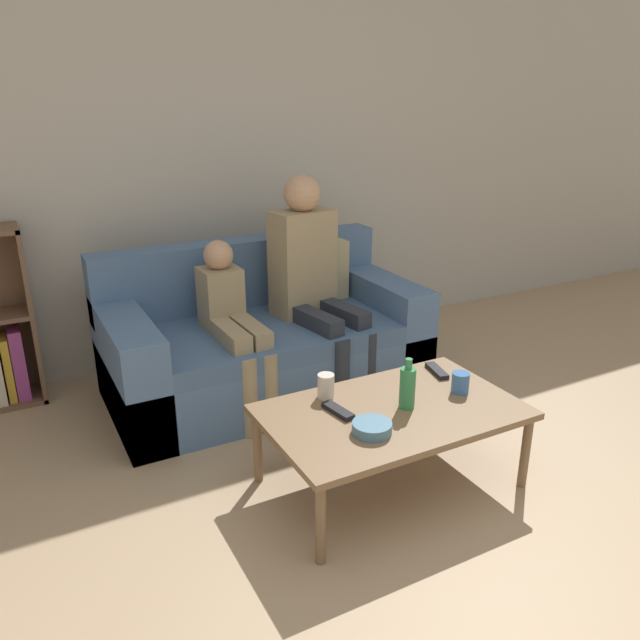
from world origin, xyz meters
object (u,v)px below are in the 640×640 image
object	(u,v)px
person_child	(232,320)
bottle	(407,387)
couch	(264,343)
tv_remote_1	(437,371)
person_adult	(311,271)
coffee_table	(392,416)
cup_far	(460,383)
snack_bowl	(372,428)
cup_near	(326,386)
tv_remote_0	(338,411)

from	to	relation	value
person_child	bottle	world-z (taller)	person_child
couch	tv_remote_1	distance (m)	1.07
person_adult	coffee_table	bearing A→B (deg)	-108.09
couch	tv_remote_1	world-z (taller)	couch
couch	bottle	xyz separation A→B (m)	(0.17, -1.16, 0.19)
person_child	tv_remote_1	bearing A→B (deg)	-49.02
person_adult	cup_far	size ratio (longest dim) A/B	13.05
tv_remote_1	snack_bowl	world-z (taller)	snack_bowl
couch	person_adult	size ratio (longest dim) A/B	1.43
tv_remote_1	bottle	size ratio (longest dim) A/B	0.78
couch	snack_bowl	xyz separation A→B (m)	(-0.08, -1.27, 0.11)
couch	snack_bowl	distance (m)	1.28
cup_near	tv_remote_1	bearing A→B (deg)	-3.00
bottle	tv_remote_1	bearing A→B (deg)	32.95
cup_near	tv_remote_0	xyz separation A→B (m)	(-0.03, -0.15, -0.04)
cup_near	snack_bowl	world-z (taller)	cup_near
cup_far	snack_bowl	bearing A→B (deg)	-168.06
person_adult	bottle	size ratio (longest dim) A/B	5.38
tv_remote_0	tv_remote_1	size ratio (longest dim) A/B	0.99
cup_near	cup_far	bearing A→B (deg)	-23.53
tv_remote_0	snack_bowl	size ratio (longest dim) A/B	1.10
bottle	cup_far	bearing A→B (deg)	0.94
tv_remote_0	tv_remote_1	distance (m)	0.63
cup_far	tv_remote_1	size ratio (longest dim) A/B	0.53
coffee_table	tv_remote_0	bearing A→B (deg)	160.30
cup_near	bottle	world-z (taller)	bottle
tv_remote_0	cup_near	bearing A→B (deg)	71.42
couch	tv_remote_0	distance (m)	1.07
cup_near	tv_remote_0	distance (m)	0.16
couch	cup_near	world-z (taller)	couch
coffee_table	tv_remote_1	bearing A→B (deg)	26.87
snack_bowl	person_adult	bearing A→B (deg)	73.93
couch	cup_far	size ratio (longest dim) A/B	18.67
person_adult	cup_near	distance (m)	0.95
coffee_table	tv_remote_1	distance (m)	0.44
cup_far	bottle	world-z (taller)	bottle
coffee_table	bottle	distance (m)	0.14
tv_remote_0	snack_bowl	bearing A→B (deg)	-87.77
tv_remote_0	person_adult	bearing A→B (deg)	59.69
person_child	cup_far	distance (m)	1.23
person_child	coffee_table	bearing A→B (deg)	-72.85
couch	person_adult	distance (m)	0.50
couch	person_adult	xyz separation A→B (m)	(0.26, -0.08, 0.42)
person_child	tv_remote_1	distance (m)	1.09
cup_far	person_adult	bearing A→B (deg)	100.34
person_adult	snack_bowl	distance (m)	1.28
bottle	coffee_table	bearing A→B (deg)	165.65
coffee_table	bottle	xyz separation A→B (m)	(0.06, -0.02, 0.13)
snack_bowl	coffee_table	bearing A→B (deg)	34.56
coffee_table	person_adult	bearing A→B (deg)	81.38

